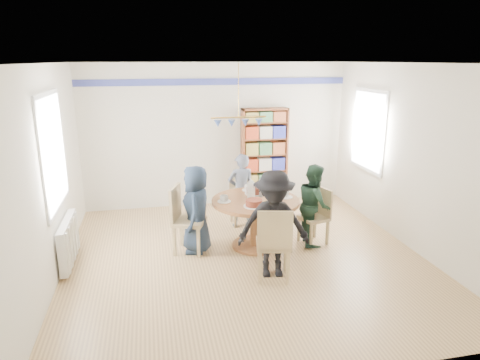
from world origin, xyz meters
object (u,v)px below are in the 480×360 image
object	(u,v)px
dining_table	(255,212)
person_far	(241,191)
radiator	(69,241)
chair_right	(318,213)
person_near	(274,225)
chair_far	(241,197)
person_left	(196,209)
chair_left	(183,216)
person_right	(314,204)
bookshelf	(264,157)
chair_near	(274,241)

from	to	relation	value
dining_table	person_far	distance (m)	0.87
radiator	person_far	world-z (taller)	person_far
chair_right	person_near	size ratio (longest dim) A/B	0.61
person_far	person_near	bearing A→B (deg)	86.32
chair_far	person_left	world-z (taller)	person_left
chair_left	person_right	distance (m)	1.98
radiator	bookshelf	distance (m)	3.93
person_right	bookshelf	bearing A→B (deg)	15.54
chair_left	person_left	xyz separation A→B (m)	(0.19, -0.02, 0.10)
radiator	dining_table	world-z (taller)	dining_table
person_left	person_far	xyz separation A→B (m)	(0.85, 0.83, -0.02)
chair_left	person_far	distance (m)	1.31
radiator	chair_far	bearing A→B (deg)	21.96
radiator	dining_table	xyz separation A→B (m)	(2.64, 0.05, 0.21)
person_far	chair_near	bearing A→B (deg)	85.29
person_left	dining_table	bearing A→B (deg)	97.76
radiator	chair_right	xyz separation A→B (m)	(3.62, 0.02, 0.12)
radiator	person_right	world-z (taller)	person_right
radiator	chair_far	size ratio (longest dim) A/B	1.18
chair_far	radiator	bearing A→B (deg)	-158.04
person_left	radiator	bearing A→B (deg)	-76.55
person_right	chair_far	bearing A→B (deg)	49.60
radiator	chair_left	size ratio (longest dim) A/B	1.01
chair_right	chair_far	distance (m)	1.43
person_right	bookshelf	world-z (taller)	bookshelf
dining_table	person_right	xyz separation A→B (m)	(0.91, -0.04, 0.07)
chair_near	person_right	bearing A→B (deg)	47.38
radiator	person_near	bearing A→B (deg)	-18.05
person_left	person_far	bearing A→B (deg)	144.77
chair_left	chair_right	distance (m)	2.04
chair_far	person_near	xyz separation A→B (m)	(0.01, -1.93, 0.24)
radiator	person_left	bearing A→B (deg)	3.04
person_far	chair_left	bearing A→B (deg)	33.06
radiator	person_right	distance (m)	3.56
chair_right	person_far	size ratio (longest dim) A/B	0.69
person_near	bookshelf	size ratio (longest dim) A/B	0.76
chair_far	person_far	distance (m)	0.22
chair_left	chair_far	distance (m)	1.43
chair_far	person_far	xyz separation A→B (m)	(-0.03, -0.14, 0.16)
dining_table	person_near	world-z (taller)	person_near
person_left	person_right	world-z (taller)	person_left
chair_right	chair_far	xyz separation A→B (m)	(-0.98, 1.05, -0.01)
chair_right	chair_near	bearing A→B (deg)	-134.43
chair_right	person_left	size ratio (longest dim) A/B	0.66
dining_table	chair_right	bearing A→B (deg)	-2.12
person_far	person_near	distance (m)	1.79
chair_near	bookshelf	size ratio (longest dim) A/B	0.53
chair_right	bookshelf	size ratio (longest dim) A/B	0.46
dining_table	chair_far	bearing A→B (deg)	90.03
radiator	chair_left	world-z (taller)	chair_left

